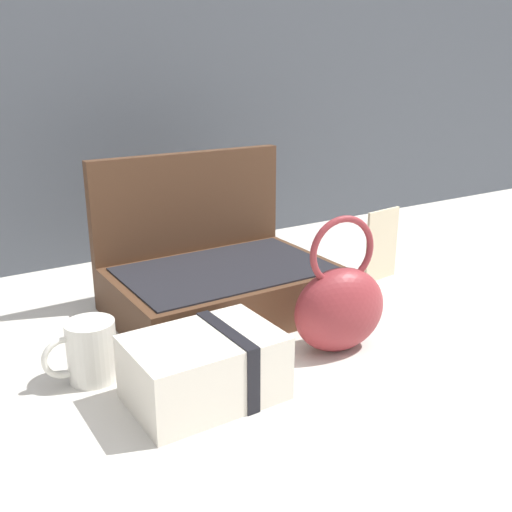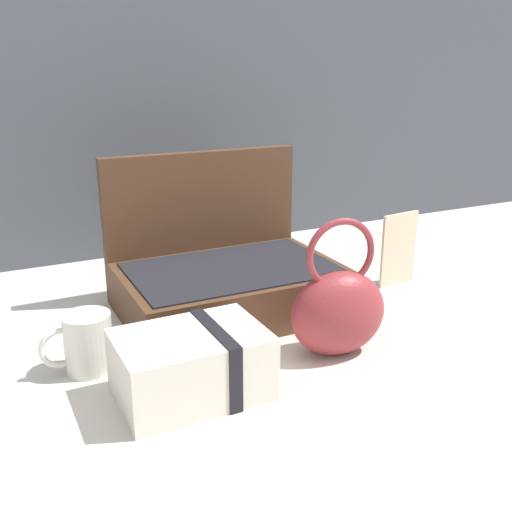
{
  "view_description": "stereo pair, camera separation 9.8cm",
  "coord_description": "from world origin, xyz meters",
  "px_view_note": "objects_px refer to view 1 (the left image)",
  "views": [
    {
      "loc": [
        -0.49,
        -0.81,
        0.46
      ],
      "look_at": [
        0.01,
        -0.02,
        0.15
      ],
      "focal_mm": 41.22,
      "sensor_mm": 36.0,
      "label": 1
    },
    {
      "loc": [
        -0.4,
        -0.86,
        0.46
      ],
      "look_at": [
        0.01,
        -0.02,
        0.15
      ],
      "focal_mm": 41.22,
      "sensor_mm": 36.0,
      "label": 2
    }
  ],
  "objects_px": {
    "teal_pouch_handbag": "(340,306)",
    "info_card_left": "(382,245)",
    "cream_toiletry_bag": "(206,367)",
    "coffee_mug": "(90,352)",
    "open_suitcase": "(217,276)"
  },
  "relations": [
    {
      "from": "open_suitcase",
      "to": "cream_toiletry_bag",
      "type": "distance_m",
      "value": 0.32
    },
    {
      "from": "teal_pouch_handbag",
      "to": "coffee_mug",
      "type": "relative_size",
      "value": 2.08
    },
    {
      "from": "teal_pouch_handbag",
      "to": "info_card_left",
      "type": "height_order",
      "value": "teal_pouch_handbag"
    },
    {
      "from": "info_card_left",
      "to": "cream_toiletry_bag",
      "type": "bearing_deg",
      "value": -164.64
    },
    {
      "from": "coffee_mug",
      "to": "cream_toiletry_bag",
      "type": "bearing_deg",
      "value": -47.62
    },
    {
      "from": "open_suitcase",
      "to": "teal_pouch_handbag",
      "type": "bearing_deg",
      "value": -71.12
    },
    {
      "from": "cream_toiletry_bag",
      "to": "coffee_mug",
      "type": "relative_size",
      "value": 1.9
    },
    {
      "from": "teal_pouch_handbag",
      "to": "coffee_mug",
      "type": "height_order",
      "value": "teal_pouch_handbag"
    },
    {
      "from": "coffee_mug",
      "to": "info_card_left",
      "type": "relative_size",
      "value": 0.7
    },
    {
      "from": "teal_pouch_handbag",
      "to": "info_card_left",
      "type": "xyz_separation_m",
      "value": [
        0.3,
        0.21,
        0.0
      ]
    },
    {
      "from": "teal_pouch_handbag",
      "to": "coffee_mug",
      "type": "bearing_deg",
      "value": 162.36
    },
    {
      "from": "cream_toiletry_bag",
      "to": "info_card_left",
      "type": "relative_size",
      "value": 1.33
    },
    {
      "from": "open_suitcase",
      "to": "cream_toiletry_bag",
      "type": "relative_size",
      "value": 1.93
    },
    {
      "from": "teal_pouch_handbag",
      "to": "open_suitcase",
      "type": "bearing_deg",
      "value": 108.88
    },
    {
      "from": "open_suitcase",
      "to": "coffee_mug",
      "type": "relative_size",
      "value": 3.66
    }
  ]
}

